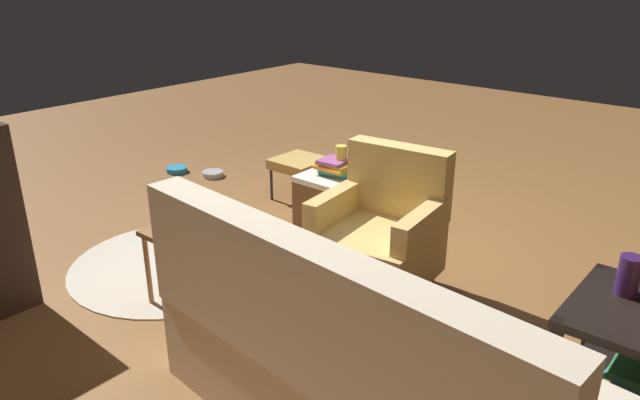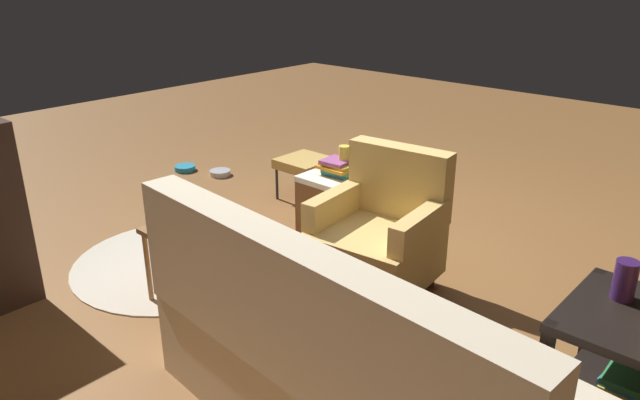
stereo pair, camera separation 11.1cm
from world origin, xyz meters
name	(u,v)px [view 2 (the right image)]	position (x,y,z in m)	size (l,w,h in m)	color
ground	(366,247)	(0.00, 0.00, 0.00)	(12.00, 12.00, 0.00)	brown
couch	(352,371)	(-1.07, 1.49, 0.33)	(1.96, 1.00, 1.00)	beige
armchair	(379,235)	(-0.40, 0.40, 0.36)	(0.74, 0.75, 0.87)	tan
side_table	(640,358)	(-1.94, 0.65, 0.36)	(0.64, 0.64, 0.55)	black
small_vase	(625,280)	(-1.80, 0.55, 0.64)	(0.10, 0.10, 0.18)	#33194C
book_stack_shelf	(633,387)	(-1.94, 0.65, 0.21)	(0.27, 0.20, 0.11)	#994C8C
laptop_desk	(198,239)	(0.27, 1.25, 0.42)	(0.56, 0.44, 0.48)	olive
laptop	(189,224)	(0.28, 1.29, 0.53)	(0.36, 0.30, 0.21)	silver
wicker_hamper	(338,206)	(0.28, -0.01, 0.24)	(0.45, 0.45, 0.48)	brown
book_stack_hamper	(338,167)	(0.28, -0.01, 0.54)	(0.27, 0.22, 0.11)	#2D72B2
yellow_mug	(344,153)	(0.26, -0.05, 0.64)	(0.08, 0.08, 0.10)	#E5D14C
ottoman	(305,164)	(0.98, -0.41, 0.31)	(0.40, 0.40, 0.36)	tan
circular_rug	(176,262)	(0.82, 1.05, 0.01)	(1.36, 1.36, 0.01)	beige
pet_bowl_steel	(220,173)	(2.00, -0.31, 0.03)	(0.20, 0.20, 0.05)	silver
pet_bowl_teal	(185,168)	(2.37, -0.17, 0.03)	(0.20, 0.20, 0.05)	teal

